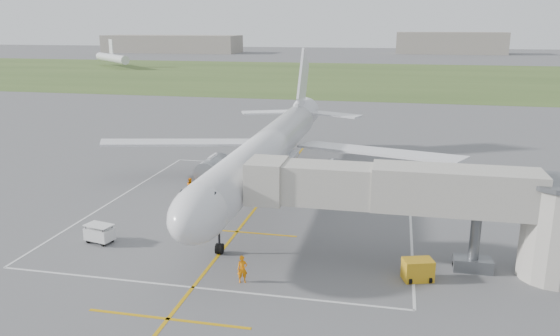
% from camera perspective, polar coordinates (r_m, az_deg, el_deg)
% --- Properties ---
extents(ground, '(700.00, 700.00, 0.00)m').
position_cam_1_polar(ground, '(54.31, -1.52, -2.89)').
color(ground, '#58585B').
rests_on(ground, ground).
extents(grass_strip, '(700.00, 120.00, 0.02)m').
position_cam_1_polar(grass_strip, '(181.42, 8.34, 9.46)').
color(grass_strip, '#3D5525').
rests_on(grass_strip, ground).
extents(apron_markings, '(28.20, 60.00, 0.01)m').
position_cam_1_polar(apron_markings, '(48.97, -3.13, -4.91)').
color(apron_markings, '#C38F0B').
rests_on(apron_markings, ground).
extents(airliner, '(38.93, 46.75, 13.52)m').
position_cam_1_polar(airliner, '(53.84, -1.36, 1.80)').
color(airliner, silver).
rests_on(airliner, ground).
extents(jet_bridge, '(23.40, 5.00, 7.20)m').
position_cam_1_polar(jet_bridge, '(38.74, 16.66, -3.52)').
color(jet_bridge, '#A9A699').
rests_on(jet_bridge, ground).
extents(gpu_unit, '(2.22, 1.84, 1.45)m').
position_cam_1_polar(gpu_unit, '(37.94, 14.20, -10.29)').
color(gpu_unit, '#C39018').
rests_on(gpu_unit, ground).
extents(baggage_cart, '(2.37, 1.73, 1.48)m').
position_cam_1_polar(baggage_cart, '(44.93, -18.34, -6.51)').
color(baggage_cart, silver).
rests_on(baggage_cart, ground).
extents(ramp_worker_nose, '(0.79, 0.66, 1.86)m').
position_cam_1_polar(ramp_worker_nose, '(36.50, -3.95, -10.51)').
color(ramp_worker_nose, orange).
rests_on(ramp_worker_nose, ground).
extents(ramp_worker_wing, '(1.04, 1.05, 1.72)m').
position_cam_1_polar(ramp_worker_wing, '(55.10, -9.35, -1.89)').
color(ramp_worker_wing, orange).
rests_on(ramp_worker_wing, ground).
extents(distant_hangars, '(345.00, 49.00, 12.00)m').
position_cam_1_polar(distant_hangars, '(316.92, 7.18, 12.67)').
color(distant_hangars, gray).
rests_on(distant_hangars, ground).
extents(distant_aircraft, '(232.57, 40.55, 8.85)m').
position_cam_1_polar(distant_aircraft, '(208.11, 10.31, 11.04)').
color(distant_aircraft, silver).
rests_on(distant_aircraft, ground).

